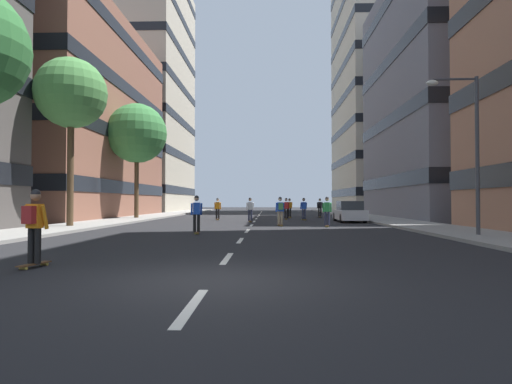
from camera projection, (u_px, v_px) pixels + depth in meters
name	position (u px, v px, depth m)	size (l,w,h in m)	color
ground_plane	(255.00, 221.00, 32.43)	(146.99, 146.99, 0.00)	black
sidewalk_left	(140.00, 218.00, 35.80)	(3.70, 67.37, 0.14)	gray
sidewalk_right	(375.00, 218.00, 35.17)	(3.70, 67.37, 0.14)	gray
lane_markings	(255.00, 220.00, 33.43)	(0.16, 57.20, 0.01)	silver
building_left_mid	(48.00, 119.00, 38.80)	(15.37, 23.87, 18.15)	brown
building_left_far	(133.00, 91.00, 62.79)	(15.37, 20.58, 35.98)	#B2A893
building_right_mid	(473.00, 97.00, 37.61)	(15.37, 19.59, 21.75)	slate
building_right_far	(393.00, 87.00, 61.56)	(15.37, 20.06, 36.67)	#BCB29E
parked_car_near	(349.00, 212.00, 30.39)	(1.82, 4.40, 1.52)	silver
street_tree_mid	(137.00, 134.00, 35.02)	(4.97, 4.97, 9.57)	#4C3823
street_tree_far	(71.00, 94.00, 23.40)	(3.92, 3.92, 9.42)	#4C3823
streetlamp_right	(468.00, 137.00, 17.10)	(2.13, 0.30, 6.50)	#3F3F44
skater_0	(286.00, 208.00, 34.52)	(0.54, 0.91, 1.78)	brown
skater_1	(34.00, 223.00, 9.45)	(0.56, 0.92, 1.78)	brown
skater_2	(320.00, 207.00, 38.85)	(0.57, 0.92, 1.78)	brown
skater_3	(304.00, 208.00, 33.16)	(0.57, 0.92, 1.78)	brown
skater_4	(197.00, 212.00, 19.27)	(0.57, 0.92, 1.78)	brown
skater_5	(250.00, 208.00, 30.19)	(0.55, 0.92, 1.78)	brown
skater_6	(218.00, 208.00, 33.45)	(0.54, 0.90, 1.78)	brown
skater_7	(280.00, 209.00, 25.21)	(0.56, 0.92, 1.78)	brown
skater_8	(327.00, 210.00, 24.53)	(0.56, 0.92, 1.78)	brown
skater_9	(289.00, 207.00, 38.04)	(0.56, 0.92, 1.78)	brown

